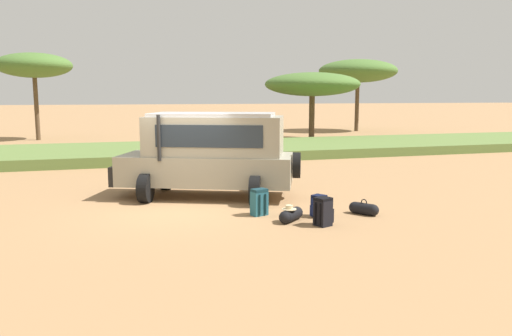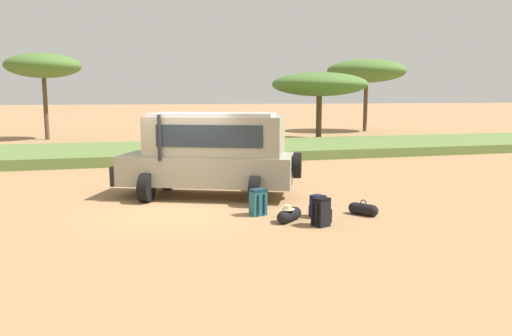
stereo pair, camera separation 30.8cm
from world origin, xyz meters
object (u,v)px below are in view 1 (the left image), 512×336
object	(u,v)px
backpack_cluster_center	(259,202)
backpack_near_rear_wheel	(323,212)
duffel_bag_soft_canvas	(364,209)
acacia_tree_far_left	(34,66)
acacia_tree_left_mid	(312,85)
backpack_beside_front_wheel	(319,206)
safari_vehicle	(210,153)
duffel_bag_low_black_case	(291,215)
acacia_tree_centre_back	(358,71)

from	to	relation	value
backpack_cluster_center	backpack_near_rear_wheel	distance (m)	1.76
backpack_cluster_center	duffel_bag_soft_canvas	distance (m)	2.61
acacia_tree_far_left	acacia_tree_left_mid	world-z (taller)	acacia_tree_far_left
acacia_tree_far_left	backpack_cluster_center	bearing A→B (deg)	-72.04
backpack_beside_front_wheel	acacia_tree_left_mid	distance (m)	21.52
safari_vehicle	acacia_tree_left_mid	distance (m)	19.54
safari_vehicle	acacia_tree_left_mid	size ratio (longest dim) A/B	0.86
duffel_bag_soft_canvas	acacia_tree_far_left	size ratio (longest dim) A/B	0.12
backpack_beside_front_wheel	acacia_tree_left_mid	xyz separation A→B (m)	(8.13, 19.64, 3.38)
duffel_bag_low_black_case	backpack_beside_front_wheel	bearing A→B (deg)	15.58
duffel_bag_low_black_case	acacia_tree_left_mid	distance (m)	22.05
backpack_beside_front_wheel	duffel_bag_soft_canvas	size ratio (longest dim) A/B	0.76
backpack_near_rear_wheel	duffel_bag_soft_canvas	world-z (taller)	backpack_near_rear_wheel
duffel_bag_soft_canvas	backpack_cluster_center	bearing A→B (deg)	164.90
backpack_beside_front_wheel	duffel_bag_soft_canvas	distance (m)	1.18
duffel_bag_low_black_case	acacia_tree_far_left	size ratio (longest dim) A/B	0.13
duffel_bag_low_black_case	acacia_tree_left_mid	xyz separation A→B (m)	(8.94, 19.86, 3.48)
safari_vehicle	acacia_tree_centre_back	xyz separation A→B (m)	(17.12, 23.39, 3.61)
safari_vehicle	backpack_near_rear_wheel	size ratio (longest dim) A/B	8.25
backpack_beside_front_wheel	acacia_tree_centre_back	world-z (taller)	acacia_tree_centre_back
backpack_beside_front_wheel	acacia_tree_centre_back	bearing A→B (deg)	60.35
duffel_bag_low_black_case	duffel_bag_soft_canvas	world-z (taller)	duffel_bag_low_black_case
backpack_cluster_center	acacia_tree_centre_back	size ratio (longest dim) A/B	0.10
duffel_bag_low_black_case	acacia_tree_centre_back	world-z (taller)	acacia_tree_centre_back
backpack_near_rear_wheel	duffel_bag_low_black_case	world-z (taller)	backpack_near_rear_wheel
duffel_bag_low_black_case	backpack_near_rear_wheel	bearing A→B (deg)	-46.11
duffel_bag_soft_canvas	acacia_tree_far_left	bearing A→B (deg)	112.57
backpack_near_rear_wheel	duffel_bag_soft_canvas	size ratio (longest dim) A/B	0.93
duffel_bag_soft_canvas	acacia_tree_centre_back	size ratio (longest dim) A/B	0.11
acacia_tree_left_mid	acacia_tree_centre_back	world-z (taller)	acacia_tree_centre_back
backpack_near_rear_wheel	duffel_bag_soft_canvas	distance (m)	1.58
backpack_beside_front_wheel	acacia_tree_centre_back	distance (m)	30.85
safari_vehicle	backpack_beside_front_wheel	xyz separation A→B (m)	(2.03, -3.12, -1.03)
backpack_beside_front_wheel	backpack_cluster_center	size ratio (longest dim) A/B	0.81
safari_vehicle	acacia_tree_far_left	distance (m)	23.22
backpack_beside_front_wheel	acacia_tree_far_left	size ratio (longest dim) A/B	0.09
safari_vehicle	backpack_beside_front_wheel	world-z (taller)	safari_vehicle
backpack_beside_front_wheel	backpack_cluster_center	world-z (taller)	backpack_cluster_center
acacia_tree_far_left	acacia_tree_left_mid	size ratio (longest dim) A/B	0.91
safari_vehicle	acacia_tree_left_mid	xyz separation A→B (m)	(10.16, 16.52, 2.35)
safari_vehicle	duffel_bag_low_black_case	xyz separation A→B (m)	(1.23, -3.34, -1.14)
acacia_tree_left_mid	acacia_tree_centre_back	xyz separation A→B (m)	(6.95, 6.87, 1.26)
acacia_tree_far_left	acacia_tree_centre_back	world-z (taller)	acacia_tree_centre_back
backpack_cluster_center	backpack_near_rear_wheel	world-z (taller)	backpack_cluster_center
backpack_beside_front_wheel	safari_vehicle	bearing A→B (deg)	123.04
backpack_beside_front_wheel	duffel_bag_low_black_case	bearing A→B (deg)	-164.42
safari_vehicle	backpack_beside_front_wheel	size ratio (longest dim) A/B	10.06
duffel_bag_soft_canvas	acacia_tree_far_left	xyz separation A→B (m)	(-10.40, 25.02, 4.70)
backpack_near_rear_wheel	acacia_tree_left_mid	size ratio (longest dim) A/B	0.10
duffel_bag_low_black_case	duffel_bag_soft_canvas	xyz separation A→B (m)	(1.97, 0.11, -0.01)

